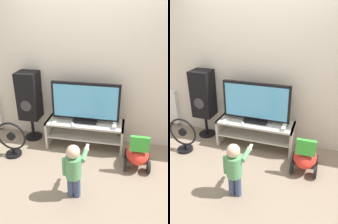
{
  "view_description": "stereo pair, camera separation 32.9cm",
  "coord_description": "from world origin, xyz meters",
  "views": [
    {
      "loc": [
        0.59,
        -2.79,
        2.06
      ],
      "look_at": [
        0.0,
        0.12,
        0.66
      ],
      "focal_mm": 35.0,
      "sensor_mm": 36.0,
      "label": 1
    },
    {
      "loc": [
        0.91,
        -2.71,
        2.06
      ],
      "look_at": [
        0.0,
        0.12,
        0.66
      ],
      "focal_mm": 35.0,
      "sensor_mm": 36.0,
      "label": 2
    }
  ],
  "objects": [
    {
      "name": "ground_plane",
      "position": [
        0.0,
        0.0,
        0.0
      ],
      "size": [
        16.0,
        16.0,
        0.0
      ],
      "primitive_type": "plane",
      "color": "gray"
    },
    {
      "name": "wall_back",
      "position": [
        0.0,
        0.49,
        1.3
      ],
      "size": [
        10.0,
        0.06,
        2.6
      ],
      "color": "silver",
      "rests_on": "ground_plane"
    },
    {
      "name": "tv_stand",
      "position": [
        0.0,
        0.21,
        0.3
      ],
      "size": [
        1.23,
        0.41,
        0.45
      ],
      "color": "beige",
      "rests_on": "ground_plane"
    },
    {
      "name": "television",
      "position": [
        0.0,
        0.22,
        0.76
      ],
      "size": [
        1.06,
        0.2,
        0.63
      ],
      "color": "black",
      "rests_on": "tv_stand"
    },
    {
      "name": "game_console",
      "position": [
        0.47,
        0.11,
        0.47
      ],
      "size": [
        0.06,
        0.17,
        0.05
      ],
      "color": "white",
      "rests_on": "tv_stand"
    },
    {
      "name": "remote_primary",
      "position": [
        -0.47,
        0.09,
        0.46
      ],
      "size": [
        0.07,
        0.13,
        0.03
      ],
      "color": "white",
      "rests_on": "tv_stand"
    },
    {
      "name": "remote_secondary",
      "position": [
        -0.16,
        0.05,
        0.46
      ],
      "size": [
        0.08,
        0.13,
        0.03
      ],
      "color": "white",
      "rests_on": "tv_stand"
    },
    {
      "name": "child",
      "position": [
        0.08,
        -0.87,
        0.43
      ],
      "size": [
        0.27,
        0.42,
        0.72
      ],
      "color": "#3F4C72",
      "rests_on": "ground_plane"
    },
    {
      "name": "speaker_tower",
      "position": [
        -0.94,
        0.29,
        0.76
      ],
      "size": [
        0.33,
        0.31,
        1.18
      ],
      "color": "black",
      "rests_on": "ground_plane"
    },
    {
      "name": "floor_fan",
      "position": [
        -1.04,
        -0.26,
        0.25
      ],
      "size": [
        0.47,
        0.24,
        0.57
      ],
      "color": "black",
      "rests_on": "ground_plane"
    },
    {
      "name": "ride_on_toy",
      "position": [
        0.83,
        -0.15,
        0.21
      ],
      "size": [
        0.36,
        0.46,
        0.56
      ],
      "color": "red",
      "rests_on": "ground_plane"
    }
  ]
}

